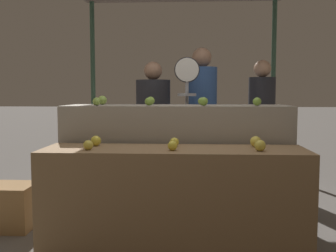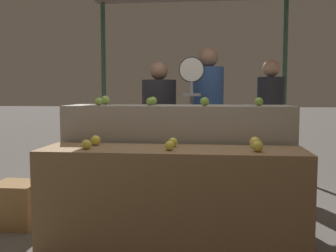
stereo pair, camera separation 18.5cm
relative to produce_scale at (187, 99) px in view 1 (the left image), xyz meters
name	(u,v)px [view 1 (the left image)]	position (x,y,z in m)	size (l,w,h in m)	color
ground_plane	(174,249)	(-0.09, -1.20, -1.18)	(60.00, 60.00, 0.00)	#66605B
display_counter_front	(174,199)	(-0.09, -1.20, -0.77)	(2.07, 0.55, 0.81)	olive
display_counter_back	(176,165)	(-0.09, -0.60, -0.61)	(2.07, 0.55, 1.13)	gray
apple_front_0	(88,145)	(-0.74, -1.31, -0.33)	(0.08, 0.08, 0.08)	gold
apple_front_1	(172,146)	(-0.10, -1.30, -0.33)	(0.07, 0.07, 0.07)	gold
apple_front_2	(260,146)	(0.56, -1.30, -0.32)	(0.08, 0.08, 0.08)	gold
apple_front_3	(96,141)	(-0.73, -1.09, -0.32)	(0.08, 0.08, 0.08)	gold
apple_front_4	(175,142)	(-0.09, -1.10, -0.33)	(0.07, 0.07, 0.07)	gold
apple_front_5	(256,142)	(0.56, -1.08, -0.32)	(0.09, 0.09, 0.09)	yellow
apple_back_0	(97,102)	(-0.81, -0.71, -0.01)	(0.07, 0.07, 0.07)	#8EB247
apple_back_1	(149,102)	(-0.34, -0.70, -0.01)	(0.07, 0.07, 0.07)	#7AA338
apple_back_2	(204,101)	(0.16, -0.71, -0.01)	(0.08, 0.08, 0.08)	#7AA338
apple_back_3	(257,102)	(0.63, -0.70, -0.01)	(0.08, 0.08, 0.08)	#7AA338
apple_back_4	(102,100)	(-0.81, -0.48, 0.00)	(0.09, 0.09, 0.09)	#8EB247
apple_back_5	(151,101)	(-0.34, -0.49, -0.01)	(0.08, 0.08, 0.08)	#84AD3D
apple_back_6	(202,101)	(0.14, -0.49, -0.01)	(0.07, 0.07, 0.07)	#84AD3D
produce_scale	(187,99)	(0.00, 0.00, 0.00)	(0.27, 0.20, 1.63)	#99999E
person_vendor_at_scale	(153,121)	(-0.40, 0.33, -0.27)	(0.44, 0.44, 1.60)	#2D2D38
person_customer_left	(262,115)	(0.95, 0.85, -0.22)	(0.36, 0.36, 1.66)	#2D2D38
person_customer_right	(201,110)	(0.17, 0.54, -0.15)	(0.50, 0.50, 1.78)	#2D2D38
wooden_crate_side	(12,206)	(-1.60, -0.78, -0.98)	(0.40, 0.40, 0.40)	#9E7547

